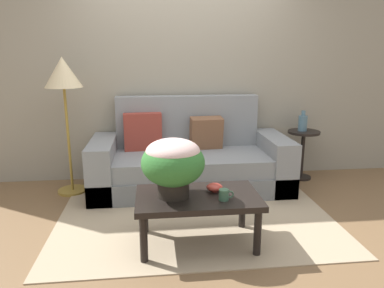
{
  "coord_description": "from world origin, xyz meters",
  "views": [
    {
      "loc": [
        -0.39,
        -3.24,
        1.54
      ],
      "look_at": [
        -0.02,
        0.07,
        0.7
      ],
      "focal_mm": 33.77,
      "sensor_mm": 36.0,
      "label": 1
    }
  ],
  "objects_px": {
    "coffee_table": "(198,202)",
    "potted_plant": "(173,162)",
    "coffee_mug": "(224,195)",
    "couch": "(190,162)",
    "table_vase": "(303,123)",
    "side_table": "(303,146)",
    "snack_bowl": "(215,187)",
    "floor_lamp": "(63,81)"
  },
  "relations": [
    {
      "from": "coffee_table",
      "to": "floor_lamp",
      "type": "bearing_deg",
      "value": 134.19
    },
    {
      "from": "coffee_table",
      "to": "snack_bowl",
      "type": "xyz_separation_m",
      "value": [
        0.15,
        0.06,
        0.1
      ]
    },
    {
      "from": "coffee_mug",
      "to": "table_vase",
      "type": "bearing_deg",
      "value": 50.92
    },
    {
      "from": "coffee_table",
      "to": "side_table",
      "type": "distance_m",
      "value": 2.1
    },
    {
      "from": "coffee_mug",
      "to": "coffee_table",
      "type": "bearing_deg",
      "value": 147.34
    },
    {
      "from": "potted_plant",
      "to": "coffee_mug",
      "type": "xyz_separation_m",
      "value": [
        0.39,
        -0.12,
        -0.24
      ]
    },
    {
      "from": "couch",
      "to": "potted_plant",
      "type": "height_order",
      "value": "couch"
    },
    {
      "from": "coffee_table",
      "to": "side_table",
      "type": "bearing_deg",
      "value": 44.11
    },
    {
      "from": "side_table",
      "to": "potted_plant",
      "type": "relative_size",
      "value": 1.22
    },
    {
      "from": "couch",
      "to": "table_vase",
      "type": "height_order",
      "value": "couch"
    },
    {
      "from": "snack_bowl",
      "to": "table_vase",
      "type": "xyz_separation_m",
      "value": [
        1.34,
        1.42,
        0.25
      ]
    },
    {
      "from": "side_table",
      "to": "potted_plant",
      "type": "xyz_separation_m",
      "value": [
        -1.71,
        -1.47,
        0.3
      ]
    },
    {
      "from": "couch",
      "to": "coffee_table",
      "type": "xyz_separation_m",
      "value": [
        -0.07,
        -1.31,
        0.06
      ]
    },
    {
      "from": "floor_lamp",
      "to": "potted_plant",
      "type": "bearing_deg",
      "value": -50.61
    },
    {
      "from": "coffee_mug",
      "to": "couch",
      "type": "bearing_deg",
      "value": 94.75
    },
    {
      "from": "side_table",
      "to": "coffee_table",
      "type": "bearing_deg",
      "value": -135.89
    },
    {
      "from": "coffee_table",
      "to": "snack_bowl",
      "type": "height_order",
      "value": "snack_bowl"
    },
    {
      "from": "coffee_table",
      "to": "potted_plant",
      "type": "height_order",
      "value": "potted_plant"
    },
    {
      "from": "coffee_mug",
      "to": "table_vase",
      "type": "distance_m",
      "value": 2.08
    },
    {
      "from": "couch",
      "to": "coffee_mug",
      "type": "relative_size",
      "value": 18.67
    },
    {
      "from": "coffee_mug",
      "to": "snack_bowl",
      "type": "bearing_deg",
      "value": 103.73
    },
    {
      "from": "table_vase",
      "to": "floor_lamp",
      "type": "bearing_deg",
      "value": -176.51
    },
    {
      "from": "potted_plant",
      "to": "coffee_mug",
      "type": "bearing_deg",
      "value": -17.32
    },
    {
      "from": "coffee_table",
      "to": "coffee_mug",
      "type": "bearing_deg",
      "value": -32.66
    },
    {
      "from": "couch",
      "to": "coffee_mug",
      "type": "xyz_separation_m",
      "value": [
        0.12,
        -1.43,
        0.16
      ]
    },
    {
      "from": "coffee_mug",
      "to": "snack_bowl",
      "type": "distance_m",
      "value": 0.19
    },
    {
      "from": "floor_lamp",
      "to": "potted_plant",
      "type": "relative_size",
      "value": 3.01
    },
    {
      "from": "couch",
      "to": "potted_plant",
      "type": "xyz_separation_m",
      "value": [
        -0.27,
        -1.31,
        0.41
      ]
    },
    {
      "from": "potted_plant",
      "to": "coffee_mug",
      "type": "distance_m",
      "value": 0.47
    },
    {
      "from": "coffee_table",
      "to": "floor_lamp",
      "type": "distance_m",
      "value": 2.03
    },
    {
      "from": "potted_plant",
      "to": "coffee_mug",
      "type": "relative_size",
      "value": 4.19
    },
    {
      "from": "couch",
      "to": "side_table",
      "type": "height_order",
      "value": "couch"
    },
    {
      "from": "coffee_table",
      "to": "potted_plant",
      "type": "xyz_separation_m",
      "value": [
        -0.2,
        -0.0,
        0.35
      ]
    },
    {
      "from": "potted_plant",
      "to": "snack_bowl",
      "type": "height_order",
      "value": "potted_plant"
    },
    {
      "from": "coffee_table",
      "to": "potted_plant",
      "type": "distance_m",
      "value": 0.4
    },
    {
      "from": "coffee_table",
      "to": "table_vase",
      "type": "distance_m",
      "value": 2.13
    },
    {
      "from": "side_table",
      "to": "coffee_mug",
      "type": "relative_size",
      "value": 5.12
    },
    {
      "from": "potted_plant",
      "to": "snack_bowl",
      "type": "distance_m",
      "value": 0.43
    },
    {
      "from": "side_table",
      "to": "floor_lamp",
      "type": "xyz_separation_m",
      "value": [
        -2.78,
        -0.16,
        0.83
      ]
    },
    {
      "from": "couch",
      "to": "coffee_table",
      "type": "height_order",
      "value": "couch"
    },
    {
      "from": "couch",
      "to": "side_table",
      "type": "xyz_separation_m",
      "value": [
        1.44,
        0.16,
        0.11
      ]
    },
    {
      "from": "couch",
      "to": "potted_plant",
      "type": "bearing_deg",
      "value": -101.63
    }
  ]
}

